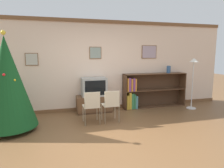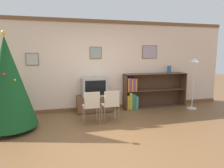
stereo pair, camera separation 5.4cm
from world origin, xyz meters
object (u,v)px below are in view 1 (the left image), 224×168
(folding_chair_left, at_px, (92,105))
(standing_lamp, at_px, (193,70))
(tv_console, at_px, (94,104))
(vase, at_px, (169,69))
(bookshelf, at_px, (144,92))
(christmas_tree, at_px, (7,82))
(television, at_px, (94,87))
(folding_chair_right, at_px, (111,104))

(folding_chair_left, xyz_separation_m, standing_lamp, (3.26, 0.55, 0.74))
(tv_console, height_order, vase, vase)
(standing_lamp, bearing_deg, tv_console, 171.55)
(tv_console, height_order, bookshelf, bookshelf)
(christmas_tree, relative_size, folding_chair_left, 2.69)
(television, distance_m, vase, 2.50)
(vase, bearing_deg, tv_console, -178.68)
(christmas_tree, bearing_deg, television, 23.60)
(tv_console, relative_size, folding_chair_right, 1.25)
(folding_chair_right, relative_size, vase, 3.51)
(christmas_tree, xyz_separation_m, folding_chair_right, (2.32, -0.09, -0.62))
(folding_chair_left, xyz_separation_m, folding_chair_right, (0.49, 0.00, 0.00))
(folding_chair_right, relative_size, bookshelf, 0.40)
(folding_chair_right, distance_m, bookshelf, 1.76)
(bookshelf, bearing_deg, television, -177.45)
(folding_chair_left, bearing_deg, folding_chair_right, 0.00)
(folding_chair_left, distance_m, vase, 3.00)
(christmas_tree, distance_m, television, 2.29)
(television, xyz_separation_m, folding_chair_left, (-0.24, -1.00, -0.29))
(vase, bearing_deg, standing_lamp, -42.50)
(christmas_tree, bearing_deg, folding_chair_left, -2.85)
(folding_chair_left, bearing_deg, television, 76.28)
(folding_chair_left, relative_size, bookshelf, 0.40)
(tv_console, relative_size, vase, 4.38)
(tv_console, distance_m, folding_chair_right, 1.05)
(vase, bearing_deg, bookshelf, 179.05)
(christmas_tree, distance_m, bookshelf, 3.88)
(christmas_tree, distance_m, tv_console, 2.42)
(television, distance_m, folding_chair_left, 1.07)
(folding_chair_left, relative_size, folding_chair_right, 1.00)
(tv_console, distance_m, standing_lamp, 3.20)
(folding_chair_right, height_order, standing_lamp, standing_lamp)
(folding_chair_right, bearing_deg, television, 103.72)
(television, relative_size, folding_chair_left, 0.87)
(vase, bearing_deg, christmas_tree, -167.98)
(television, height_order, standing_lamp, standing_lamp)
(television, xyz_separation_m, folding_chair_right, (0.24, -1.00, -0.29))
(standing_lamp, bearing_deg, folding_chair_left, -170.35)
(christmas_tree, xyz_separation_m, tv_console, (2.08, 0.91, -0.85))
(christmas_tree, height_order, bookshelf, christmas_tree)
(television, bearing_deg, bookshelf, 2.55)
(folding_chair_right, bearing_deg, vase, 25.48)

